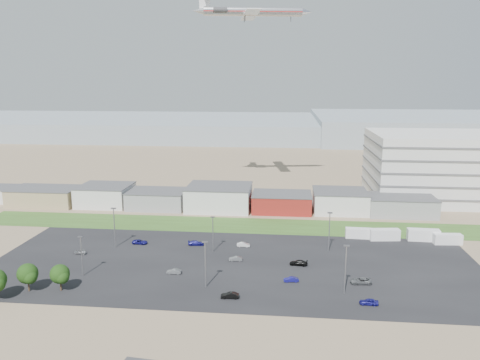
# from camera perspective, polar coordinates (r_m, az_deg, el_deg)

# --- Properties ---
(ground) EXTENTS (700.00, 700.00, 0.00)m
(ground) POSITION_cam_1_polar(r_m,az_deg,el_deg) (99.30, -5.10, -14.40)
(ground) COLOR #836D53
(ground) RESTS_ON ground
(parking_lot) EXTENTS (120.00, 50.00, 0.01)m
(parking_lot) POSITION_cam_1_polar(r_m,az_deg,el_deg) (116.64, -0.77, -10.23)
(parking_lot) COLOR black
(parking_lot) RESTS_ON ground
(grass_strip) EXTENTS (160.00, 16.00, 0.02)m
(grass_strip) POSITION_cam_1_polar(r_m,az_deg,el_deg) (147.14, -1.28, -5.49)
(grass_strip) COLOR #37541F
(grass_strip) RESTS_ON ground
(hills_backdrop) EXTENTS (700.00, 200.00, 9.00)m
(hills_backdrop) POSITION_cam_1_polar(r_m,az_deg,el_deg) (404.91, 9.03, 6.12)
(hills_backdrop) COLOR gray
(hills_backdrop) RESTS_ON ground
(building_row) EXTENTS (170.00, 20.00, 8.00)m
(building_row) POSITION_cam_1_polar(r_m,az_deg,el_deg) (166.91, -6.29, -2.04)
(building_row) COLOR silver
(building_row) RESTS_ON ground
(parking_garage) EXTENTS (80.00, 40.00, 25.00)m
(parking_garage) POSITION_cam_1_polar(r_m,az_deg,el_deg) (198.74, 27.14, 1.46)
(parking_garage) COLOR silver
(parking_garage) RESTS_ON ground
(box_trailer_a) EXTENTS (7.68, 2.66, 2.85)m
(box_trailer_a) POSITION_cam_1_polar(r_m,az_deg,el_deg) (139.01, 14.30, -6.30)
(box_trailer_a) COLOR silver
(box_trailer_a) RESTS_ON ground
(box_trailer_b) EXTENTS (8.61, 3.59, 3.13)m
(box_trailer_b) POSITION_cam_1_polar(r_m,az_deg,el_deg) (139.32, 17.20, -6.37)
(box_trailer_b) COLOR silver
(box_trailer_b) RESTS_ON ground
(box_trailer_c) EXTENTS (8.82, 3.09, 3.27)m
(box_trailer_c) POSITION_cam_1_polar(r_m,az_deg,el_deg) (142.35, 21.45, -6.25)
(box_trailer_c) COLOR silver
(box_trailer_c) RESTS_ON ground
(box_trailer_d) EXTENTS (7.71, 2.85, 2.84)m
(box_trailer_d) POSITION_cam_1_polar(r_m,az_deg,el_deg) (142.02, 23.98, -6.59)
(box_trailer_d) COLOR silver
(box_trailer_d) RESTS_ON ground
(tree_right) EXTENTS (4.65, 4.65, 6.97)m
(tree_right) POSITION_cam_1_polar(r_m,az_deg,el_deg) (111.07, -24.46, -10.58)
(tree_right) COLOR black
(tree_right) RESTS_ON ground
(tree_near) EXTENTS (4.42, 4.42, 6.63)m
(tree_near) POSITION_cam_1_polar(r_m,az_deg,el_deg) (108.79, -21.10, -10.86)
(tree_near) COLOR black
(tree_near) RESTS_ON ground
(lightpole_front_l) EXTENTS (1.11, 0.46, 9.47)m
(lightpole_front_l) POSITION_cam_1_polar(r_m,az_deg,el_deg) (114.42, -18.73, -8.80)
(lightpole_front_l) COLOR slate
(lightpole_front_l) RESTS_ON ground
(lightpole_front_m) EXTENTS (1.23, 0.51, 10.48)m
(lightpole_front_m) POSITION_cam_1_polar(r_m,az_deg,el_deg) (102.77, -4.25, -10.25)
(lightpole_front_m) COLOR slate
(lightpole_front_m) RESTS_ON ground
(lightpole_front_r) EXTENTS (1.26, 0.53, 10.72)m
(lightpole_front_r) POSITION_cam_1_polar(r_m,az_deg,el_deg) (102.10, 12.73, -10.60)
(lightpole_front_r) COLOR slate
(lightpole_front_r) RESTS_ON ground
(lightpole_back_l) EXTENTS (1.29, 0.54, 10.95)m
(lightpole_back_l) POSITION_cam_1_polar(r_m,az_deg,el_deg) (130.82, -15.05, -5.63)
(lightpole_back_l) COLOR slate
(lightpole_back_l) RESTS_ON ground
(lightpole_back_m) EXTENTS (1.12, 0.47, 9.56)m
(lightpole_back_m) POSITION_cam_1_polar(r_m,az_deg,el_deg) (123.49, -3.32, -6.62)
(lightpole_back_m) COLOR slate
(lightpole_back_m) RESTS_ON ground
(lightpole_back_r) EXTENTS (1.25, 0.52, 10.64)m
(lightpole_back_r) POSITION_cam_1_polar(r_m,az_deg,el_deg) (125.57, 10.82, -6.24)
(lightpole_back_r) COLOR slate
(lightpole_back_r) RESTS_ON ground
(airliner) EXTENTS (50.13, 38.30, 13.45)m
(airliner) POSITION_cam_1_polar(r_m,az_deg,el_deg) (187.47, 1.59, 19.86)
(airliner) COLOR silver
(parked_car_0) EXTENTS (4.85, 2.58, 1.30)m
(parked_car_0) POSITION_cam_1_polar(r_m,az_deg,el_deg) (109.37, 14.52, -11.82)
(parked_car_0) COLOR #595B5E
(parked_car_0) RESTS_ON ground
(parked_car_1) EXTENTS (3.44, 1.57, 1.09)m
(parked_car_1) POSITION_cam_1_polar(r_m,az_deg,el_deg) (107.61, 6.25, -11.95)
(parked_car_1) COLOR navy
(parked_car_1) RESTS_ON ground
(parked_car_2) EXTENTS (3.82, 1.73, 1.27)m
(parked_car_2) POSITION_cam_1_polar(r_m,az_deg,el_deg) (100.34, 15.43, -14.12)
(parked_car_2) COLOR navy
(parked_car_2) RESTS_ON ground
(parked_car_4) EXTENTS (3.44, 1.26, 1.13)m
(parked_car_4) POSITION_cam_1_polar(r_m,az_deg,el_deg) (112.18, -8.06, -10.97)
(parked_car_4) COLOR #595B5E
(parked_car_4) RESTS_ON ground
(parked_car_5) EXTENTS (3.38, 1.44, 1.14)m
(parked_car_5) POSITION_cam_1_polar(r_m,az_deg,el_deg) (129.88, -18.93, -8.29)
(parked_car_5) COLOR #A5A5AA
(parked_car_5) RESTS_ON ground
(parked_car_6) EXTENTS (4.46, 2.21, 1.25)m
(parked_car_6) POSITION_cam_1_polar(r_m,az_deg,el_deg) (129.85, -5.38, -7.65)
(parked_car_6) COLOR navy
(parked_car_6) RESTS_ON ground
(parked_car_7) EXTENTS (3.45, 1.45, 1.11)m
(parked_car_7) POSITION_cam_1_polar(r_m,az_deg,el_deg) (118.61, -0.53, -9.56)
(parked_car_7) COLOR #595B5E
(parked_car_7) RESTS_ON ground
(parked_car_9) EXTENTS (4.26, 2.14, 1.16)m
(parked_car_9) POSITION_cam_1_polar(r_m,az_deg,el_deg) (133.18, -12.11, -7.39)
(parked_car_9) COLOR navy
(parked_car_9) RESTS_ON ground
(parked_car_11) EXTENTS (3.52, 1.27, 1.16)m
(parked_car_11) POSITION_cam_1_polar(r_m,az_deg,el_deg) (128.23, 0.42, -7.87)
(parked_car_11) COLOR silver
(parked_car_11) RESTS_ON ground
(parked_car_12) EXTENTS (4.53, 2.23, 1.27)m
(parked_car_12) POSITION_cam_1_polar(r_m,az_deg,el_deg) (116.71, 7.14, -9.98)
(parked_car_12) COLOR black
(parked_car_12) RESTS_ON ground
(parked_car_13) EXTENTS (3.87, 1.51, 1.26)m
(parked_car_13) POSITION_cam_1_polar(r_m,az_deg,el_deg) (99.55, -1.25, -13.89)
(parked_car_13) COLOR black
(parked_car_13) RESTS_ON ground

